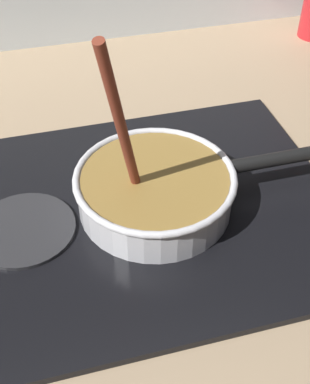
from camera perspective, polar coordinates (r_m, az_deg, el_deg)
The scene contains 5 objects.
ground at distance 0.69m, azimuth -4.39°, elevation -14.95°, with size 2.40×1.60×0.04m, color #9E8466.
hob_plate at distance 0.79m, azimuth 0.00°, elevation -1.89°, with size 0.56×0.48×0.01m, color black.
burner_ring at distance 0.79m, azimuth 0.00°, elevation -1.37°, with size 0.20×0.20×0.01m, color #592D0C.
spare_burner at distance 0.78m, azimuth -14.31°, elevation -4.01°, with size 0.15×0.15×0.01m, color #262628.
cooking_pan at distance 0.77m, azimuth 0.14°, elevation 0.35°, with size 0.40×0.24×0.32m.
Camera 1 is at (-0.05, -0.37, 0.56)m, focal length 48.15 mm.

